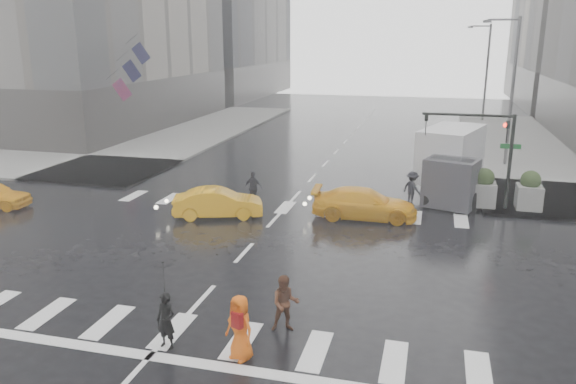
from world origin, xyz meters
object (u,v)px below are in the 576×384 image
(traffic_signal_pole, at_px, (489,142))
(box_truck, at_px, (451,161))
(pedestrian_brown, at_px, (285,304))
(taxi_mid, at_px, (218,203))
(pedestrian_orange, at_px, (240,327))

(traffic_signal_pole, bearing_deg, box_truck, 124.64)
(traffic_signal_pole, relative_size, box_truck, 0.72)
(pedestrian_brown, distance_m, box_truck, 16.04)
(taxi_mid, relative_size, box_truck, 0.63)
(box_truck, bearing_deg, pedestrian_brown, -88.88)
(pedestrian_orange, bearing_deg, taxi_mid, 139.71)
(traffic_signal_pole, height_order, taxi_mid, traffic_signal_pole)
(taxi_mid, bearing_deg, pedestrian_orange, -174.44)
(pedestrian_brown, distance_m, taxi_mid, 10.56)
(pedestrian_orange, xyz_separation_m, taxi_mid, (-4.79, 10.65, -0.20))
(pedestrian_orange, height_order, box_truck, box_truck)
(pedestrian_brown, relative_size, pedestrian_orange, 0.94)
(pedestrian_brown, bearing_deg, box_truck, 54.53)
(pedestrian_orange, relative_size, taxi_mid, 0.43)
(pedestrian_orange, bearing_deg, box_truck, 98.33)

